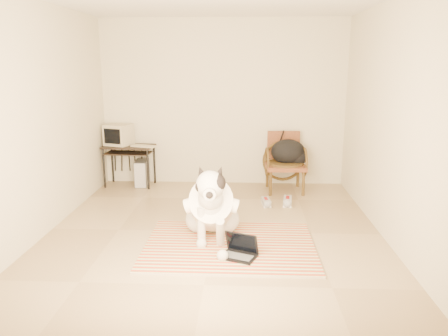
# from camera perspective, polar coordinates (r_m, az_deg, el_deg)

# --- Properties ---
(floor) EXTENTS (4.50, 4.50, 0.00)m
(floor) POSITION_cam_1_polar(r_m,az_deg,el_deg) (5.36, -1.32, -8.29)
(floor) COLOR #A08862
(floor) RESTS_ON ground
(wall_back) EXTENTS (4.50, 0.00, 4.50)m
(wall_back) POSITION_cam_1_polar(r_m,az_deg,el_deg) (7.25, -0.12, 8.47)
(wall_back) COLOR beige
(wall_back) RESTS_ON floor
(wall_front) EXTENTS (4.50, 0.00, 4.50)m
(wall_front) POSITION_cam_1_polar(r_m,az_deg,el_deg) (2.81, -4.67, 0.26)
(wall_front) COLOR beige
(wall_front) RESTS_ON floor
(wall_left) EXTENTS (0.00, 4.50, 4.50)m
(wall_left) POSITION_cam_1_polar(r_m,az_deg,el_deg) (5.53, -22.66, 5.83)
(wall_left) COLOR beige
(wall_left) RESTS_ON floor
(wall_right) EXTENTS (0.00, 4.50, 4.50)m
(wall_right) POSITION_cam_1_polar(r_m,az_deg,el_deg) (5.27, 20.97, 5.64)
(wall_right) COLOR beige
(wall_right) RESTS_ON floor
(rug) EXTENTS (1.88, 1.44, 0.02)m
(rug) POSITION_cam_1_polar(r_m,az_deg,el_deg) (4.95, 0.74, -10.08)
(rug) COLOR red
(rug) RESTS_ON floor
(dog) EXTENTS (0.65, 1.34, 0.97)m
(dog) POSITION_cam_1_polar(r_m,az_deg,el_deg) (5.01, -1.60, -5.17)
(dog) COLOR silver
(dog) RESTS_ON rug
(laptop) EXTENTS (0.43, 0.37, 0.25)m
(laptop) POSITION_cam_1_polar(r_m,az_deg,el_deg) (4.64, 2.07, -10.75)
(laptop) COLOR black
(laptop) RESTS_ON rug
(computer_desk) EXTENTS (0.84, 0.51, 0.68)m
(computer_desk) POSITION_cam_1_polar(r_m,az_deg,el_deg) (7.34, -12.34, 2.14)
(computer_desk) COLOR black
(computer_desk) RESTS_ON floor
(crt_monitor) EXTENTS (0.48, 0.46, 0.34)m
(crt_monitor) POSITION_cam_1_polar(r_m,az_deg,el_deg) (7.40, -13.60, 4.26)
(crt_monitor) COLOR #AFA589
(crt_monitor) RESTS_ON computer_desk
(desk_keyboard) EXTENTS (0.42, 0.25, 0.03)m
(desk_keyboard) POSITION_cam_1_polar(r_m,az_deg,el_deg) (7.16, -10.46, 2.83)
(desk_keyboard) COLOR #AFA589
(desk_keyboard) RESTS_ON computer_desk
(pc_tower) EXTENTS (0.22, 0.46, 0.42)m
(pc_tower) POSITION_cam_1_polar(r_m,az_deg,el_deg) (7.41, -10.65, -0.59)
(pc_tower) COLOR #4D4D50
(pc_tower) RESTS_ON floor
(rattan_chair) EXTENTS (0.64, 0.62, 0.92)m
(rattan_chair) POSITION_cam_1_polar(r_m,az_deg,el_deg) (7.00, 7.94, 0.80)
(rattan_chair) COLOR brown
(rattan_chair) RESTS_ON floor
(backpack) EXTENTS (0.58, 0.45, 0.40)m
(backpack) POSITION_cam_1_polar(r_m,az_deg,el_deg) (6.99, 8.58, 1.98)
(backpack) COLOR black
(backpack) RESTS_ON rattan_chair
(sneaker_left) EXTENTS (0.14, 0.28, 0.09)m
(sneaker_left) POSITION_cam_1_polar(r_m,az_deg,el_deg) (6.33, 5.51, -4.47)
(sneaker_left) COLOR silver
(sneaker_left) RESTS_ON floor
(sneaker_right) EXTENTS (0.15, 0.31, 0.10)m
(sneaker_right) POSITION_cam_1_polar(r_m,az_deg,el_deg) (6.38, 8.29, -4.35)
(sneaker_right) COLOR silver
(sneaker_right) RESTS_ON floor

